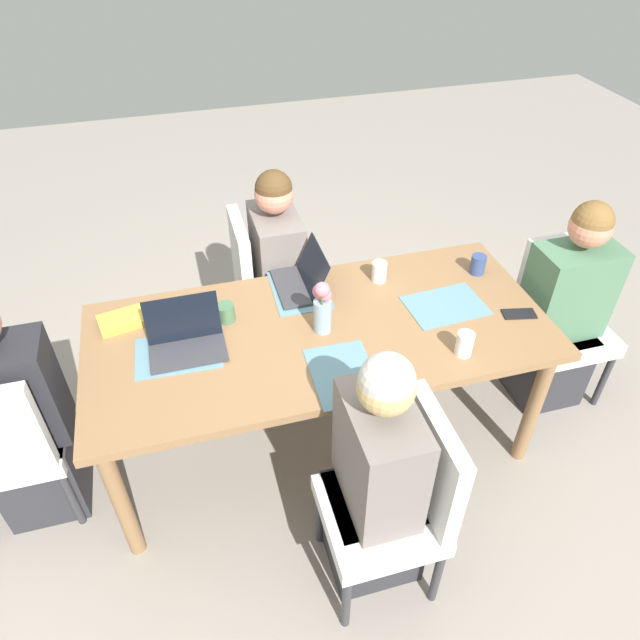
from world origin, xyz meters
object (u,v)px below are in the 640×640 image
laptop_head_left_left_near (186,340)px  chair_far_left_mid (264,282)px  person_head_right_left_far (559,318)px  person_head_left_left_near (20,422)px  flower_vase (323,305)px  coffee_mug_near_left (478,264)px  laptop_far_left_mid (303,280)px  coffee_mug_centre_left (379,271)px  dining_table (320,342)px  coffee_mug_centre_right (226,313)px  phone_black (519,314)px  chair_head_left_left_near (5,443)px  person_far_left_mid (279,282)px  book_blue_cover (122,321)px  person_near_right_near (376,484)px  chair_near_right_near (399,497)px  chair_head_right_left_far (560,311)px  coffee_mug_near_right (464,344)px

laptop_head_left_left_near → chair_far_left_mid: bearing=57.9°
chair_far_left_mid → person_head_right_left_far: (1.41, -0.76, 0.03)m
chair_far_left_mid → laptop_head_left_left_near: size_ratio=2.81×
person_head_left_left_near → flower_vase: size_ratio=4.36×
person_head_right_left_far → coffee_mug_near_left: (-0.42, 0.20, 0.28)m
laptop_far_left_mid → coffee_mug_centre_left: bearing=-6.2°
person_head_right_left_far → dining_table: bearing=-179.6°
coffee_mug_centre_right → phone_black: size_ratio=0.56×
flower_vase → chair_head_left_left_near: bearing=-178.0°
person_far_left_mid → laptop_far_left_mid: (0.05, -0.39, 0.28)m
person_far_left_mid → book_blue_cover: bearing=-151.4°
person_near_right_near → phone_black: person_near_right_near is taller
laptop_far_left_mid → phone_black: 1.02m
chair_far_left_mid → coffee_mug_centre_left: 0.77m
person_head_left_left_near → coffee_mug_near_left: size_ratio=12.15×
person_far_left_mid → chair_near_right_near: person_far_left_mid is taller
laptop_far_left_mid → book_blue_cover: bearing=-176.9°
dining_table → person_head_left_left_near: person_head_left_left_near is taller
coffee_mug_near_left → book_blue_cover: bearing=177.8°
chair_head_left_left_near → person_head_right_left_far: (2.68, 0.07, 0.03)m
coffee_mug_near_left → book_blue_cover: (-1.73, 0.07, -0.03)m
laptop_head_left_left_near → coffee_mug_near_left: size_ratio=3.25×
person_head_left_left_near → laptop_far_left_mid: bearing=13.0°
chair_head_left_left_near → phone_black: bearing=-2.2°
chair_far_left_mid → laptop_head_left_left_near: bearing=-122.1°
coffee_mug_near_left → book_blue_cover: 1.73m
chair_far_left_mid → coffee_mug_centre_right: size_ratio=10.77×
laptop_head_left_left_near → phone_black: bearing=-7.0°
person_head_left_left_near → phone_black: (2.23, -0.16, 0.24)m
person_near_right_near → chair_far_left_mid: bearing=95.8°
flower_vase → laptop_far_left_mid: size_ratio=0.86×
chair_near_right_near → chair_head_right_left_far: bearing=33.6°
chair_near_right_near → coffee_mug_centre_left: bearing=75.2°
chair_near_right_near → coffee_mug_near_left: bearing=51.1°
dining_table → coffee_mug_near_left: size_ratio=20.96×
chair_far_left_mid → laptop_far_left_mid: 0.56m
person_head_right_left_far → phone_black: size_ratio=7.97×
dining_table → person_near_right_near: (0.03, -0.69, -0.15)m
coffee_mug_near_left → coffee_mug_near_right: (-0.34, -0.53, 0.01)m
person_far_left_mid → chair_head_right_left_far: 1.53m
coffee_mug_centre_left → dining_table: bearing=-143.6°
dining_table → chair_near_right_near: chair_near_right_near is taller
chair_near_right_near → laptop_far_left_mid: laptop_far_left_mid is taller
chair_far_left_mid → coffee_mug_centre_right: (-0.28, -0.60, 0.30)m
dining_table → coffee_mug_centre_left: coffee_mug_centre_left is taller
person_head_left_left_near → person_head_right_left_far: size_ratio=1.00×
person_head_left_left_near → chair_head_right_left_far: size_ratio=1.33×
person_head_left_left_near → person_near_right_near: size_ratio=1.00×
flower_vase → person_head_left_left_near: bearing=178.9°
flower_vase → book_blue_cover: (-0.86, 0.29, -0.12)m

